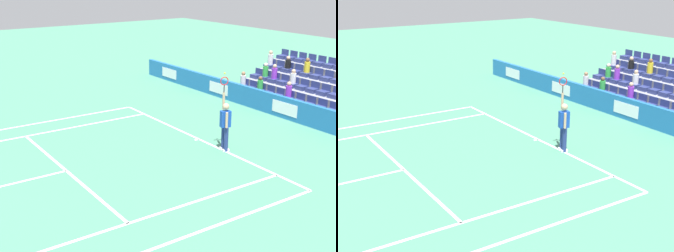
# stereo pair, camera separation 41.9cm
# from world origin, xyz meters

# --- Properties ---
(line_baseline) EXTENTS (10.97, 0.10, 0.01)m
(line_baseline) POSITION_xyz_m (0.00, -11.89, 0.00)
(line_baseline) COLOR white
(line_baseline) RESTS_ON ground
(line_service) EXTENTS (8.23, 0.10, 0.01)m
(line_service) POSITION_xyz_m (0.00, -6.40, 0.00)
(line_service) COLOR white
(line_service) RESTS_ON ground
(line_singles_sideline_left) EXTENTS (0.10, 11.89, 0.01)m
(line_singles_sideline_left) POSITION_xyz_m (4.12, -5.95, 0.00)
(line_singles_sideline_left) COLOR white
(line_singles_sideline_left) RESTS_ON ground
(line_singles_sideline_right) EXTENTS (0.10, 11.89, 0.01)m
(line_singles_sideline_right) POSITION_xyz_m (-4.12, -5.95, 0.00)
(line_singles_sideline_right) COLOR white
(line_singles_sideline_right) RESTS_ON ground
(line_doubles_sideline_left) EXTENTS (0.10, 11.89, 0.01)m
(line_doubles_sideline_left) POSITION_xyz_m (5.49, -5.95, 0.00)
(line_doubles_sideline_left) COLOR white
(line_doubles_sideline_left) RESTS_ON ground
(line_centre_mark) EXTENTS (0.10, 0.20, 0.01)m
(line_centre_mark) POSITION_xyz_m (0.00, -11.79, 0.00)
(line_centre_mark) COLOR white
(line_centre_mark) RESTS_ON ground
(sponsor_barrier) EXTENTS (22.59, 0.22, 0.97)m
(sponsor_barrier) POSITION_xyz_m (0.00, -16.74, 0.48)
(sponsor_barrier) COLOR #1E66AD
(sponsor_barrier) RESTS_ON ground
(tennis_player) EXTENTS (0.51, 0.42, 2.85)m
(tennis_player) POSITION_xyz_m (-1.45, -11.94, 0.99)
(tennis_player) COLOR navy
(tennis_player) RESTS_ON ground
(stadium_stand) EXTENTS (8.68, 3.80, 2.63)m
(stadium_stand) POSITION_xyz_m (0.01, -19.67, 0.68)
(stadium_stand) COLOR gray
(stadium_stand) RESTS_ON ground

